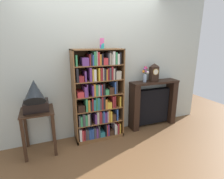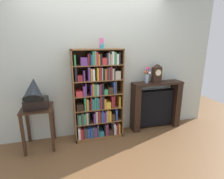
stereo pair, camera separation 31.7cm
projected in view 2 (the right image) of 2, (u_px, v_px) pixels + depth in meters
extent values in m
cube|color=brown|center=(100.00, 139.00, 3.24)|extent=(7.60, 6.40, 0.02)
cube|color=beige|center=(100.00, 66.00, 3.21)|extent=(4.60, 0.08, 2.60)
cube|color=brown|center=(74.00, 97.00, 3.02)|extent=(0.02, 0.34, 1.61)
cube|color=brown|center=(121.00, 93.00, 3.24)|extent=(0.02, 0.34, 1.61)
cube|color=brown|center=(96.00, 93.00, 3.28)|extent=(0.87, 0.01, 1.61)
cube|color=brown|center=(97.00, 49.00, 2.92)|extent=(0.87, 0.34, 0.02)
cube|color=brown|center=(99.00, 134.00, 3.33)|extent=(0.87, 0.34, 0.06)
cube|color=white|center=(79.00, 131.00, 3.18)|extent=(0.04, 0.28, 0.21)
cube|color=#C63338|center=(81.00, 132.00, 3.18)|extent=(0.03, 0.25, 0.18)
cube|color=maroon|center=(83.00, 132.00, 3.18)|extent=(0.02, 0.23, 0.18)
cube|color=#424247|center=(84.00, 130.00, 3.21)|extent=(0.02, 0.28, 0.20)
cube|color=#424247|center=(86.00, 131.00, 3.20)|extent=(0.03, 0.24, 0.18)
cube|color=#2D519E|center=(88.00, 131.00, 3.21)|extent=(0.04, 0.23, 0.18)
cube|color=#2D519E|center=(91.00, 130.00, 3.23)|extent=(0.04, 0.24, 0.18)
cube|color=#424247|center=(93.00, 130.00, 3.23)|extent=(0.03, 0.22, 0.19)
cube|color=#663884|center=(95.00, 130.00, 3.25)|extent=(0.03, 0.26, 0.18)
cube|color=#424247|center=(97.00, 128.00, 3.27)|extent=(0.03, 0.29, 0.22)
cube|color=teal|center=(101.00, 132.00, 3.28)|extent=(0.09, 0.22, 0.09)
cube|color=black|center=(104.00, 127.00, 3.30)|extent=(0.02, 0.27, 0.23)
cube|color=#C63338|center=(105.00, 128.00, 3.29)|extent=(0.02, 0.23, 0.21)
cube|color=#663884|center=(106.00, 127.00, 3.32)|extent=(0.02, 0.28, 0.22)
cube|color=#382316|center=(110.00, 131.00, 3.31)|extent=(0.09, 0.19, 0.09)
cube|color=white|center=(113.00, 127.00, 3.34)|extent=(0.02, 0.25, 0.21)
cube|color=#B2A893|center=(115.00, 128.00, 3.34)|extent=(0.02, 0.22, 0.17)
cube|color=maroon|center=(116.00, 127.00, 3.35)|extent=(0.03, 0.25, 0.20)
cube|color=gold|center=(118.00, 127.00, 3.36)|extent=(0.02, 0.23, 0.20)
cube|color=brown|center=(98.00, 120.00, 3.25)|extent=(0.83, 0.32, 0.02)
cube|color=#424247|center=(78.00, 117.00, 3.11)|extent=(0.02, 0.28, 0.19)
cube|color=#388E56|center=(79.00, 118.00, 3.12)|extent=(0.04, 0.29, 0.18)
cube|color=#424247|center=(82.00, 117.00, 3.11)|extent=(0.04, 0.23, 0.21)
cube|color=#388E56|center=(84.00, 117.00, 3.13)|extent=(0.04, 0.25, 0.19)
cube|color=#B2A893|center=(86.00, 116.00, 3.14)|extent=(0.03, 0.27, 0.21)
cube|color=black|center=(88.00, 116.00, 3.13)|extent=(0.02, 0.22, 0.22)
cube|color=#663884|center=(94.00, 116.00, 3.17)|extent=(0.03, 0.24, 0.18)
cube|color=#B2A893|center=(96.00, 115.00, 3.18)|extent=(0.04, 0.26, 0.21)
cube|color=maroon|center=(98.00, 115.00, 3.19)|extent=(0.04, 0.25, 0.22)
cube|color=#424247|center=(100.00, 115.00, 3.22)|extent=(0.02, 0.28, 0.19)
cube|color=#2D519E|center=(101.00, 115.00, 3.21)|extent=(0.03, 0.25, 0.21)
cube|color=#663884|center=(103.00, 115.00, 3.22)|extent=(0.02, 0.26, 0.18)
cube|color=#663884|center=(104.00, 114.00, 3.24)|extent=(0.02, 0.29, 0.19)
cube|color=#B2A893|center=(105.00, 114.00, 3.25)|extent=(0.02, 0.29, 0.20)
cube|color=orange|center=(107.00, 113.00, 3.25)|extent=(0.02, 0.29, 0.22)
cube|color=gold|center=(109.00, 114.00, 3.24)|extent=(0.03, 0.24, 0.19)
cube|color=#382316|center=(112.00, 116.00, 3.25)|extent=(0.07, 0.20, 0.13)
cube|color=#2D519E|center=(115.00, 113.00, 3.28)|extent=(0.03, 0.27, 0.21)
cube|color=brown|center=(98.00, 107.00, 3.19)|extent=(0.83, 0.32, 0.02)
cube|color=black|center=(80.00, 106.00, 3.04)|extent=(0.11, 0.22, 0.12)
cube|color=#388E56|center=(84.00, 102.00, 3.08)|extent=(0.03, 0.29, 0.22)
cube|color=orange|center=(87.00, 103.00, 3.06)|extent=(0.04, 0.22, 0.20)
cube|color=black|center=(89.00, 103.00, 3.10)|extent=(0.02, 0.27, 0.17)
cube|color=maroon|center=(90.00, 102.00, 3.08)|extent=(0.02, 0.24, 0.22)
cube|color=teal|center=(92.00, 102.00, 3.11)|extent=(0.04, 0.27, 0.19)
cube|color=#388E56|center=(95.00, 102.00, 3.09)|extent=(0.02, 0.22, 0.22)
cube|color=teal|center=(96.00, 101.00, 3.13)|extent=(0.03, 0.28, 0.22)
cube|color=#424247|center=(98.00, 102.00, 3.15)|extent=(0.03, 0.29, 0.20)
cube|color=maroon|center=(100.00, 101.00, 3.12)|extent=(0.03, 0.22, 0.23)
cube|color=black|center=(102.00, 101.00, 3.14)|extent=(0.04, 0.24, 0.22)
cube|color=orange|center=(104.00, 102.00, 3.14)|extent=(0.04, 0.22, 0.17)
cube|color=gold|center=(107.00, 103.00, 3.19)|extent=(0.08, 0.26, 0.11)
cube|color=maroon|center=(111.00, 100.00, 3.20)|extent=(0.03, 0.28, 0.21)
cube|color=maroon|center=(113.00, 100.00, 3.21)|extent=(0.02, 0.28, 0.22)
cube|color=gold|center=(118.00, 100.00, 3.24)|extent=(0.02, 0.29, 0.19)
cube|color=brown|center=(98.00, 93.00, 3.12)|extent=(0.83, 0.32, 0.02)
cube|color=#C63338|center=(79.00, 93.00, 2.98)|extent=(0.11, 0.24, 0.09)
cube|color=#663884|center=(84.00, 90.00, 3.00)|extent=(0.04, 0.25, 0.17)
cube|color=#663884|center=(85.00, 89.00, 3.00)|extent=(0.02, 0.25, 0.21)
cube|color=#663884|center=(91.00, 89.00, 3.04)|extent=(0.02, 0.27, 0.18)
cube|color=orange|center=(92.00, 88.00, 3.04)|extent=(0.03, 0.27, 0.20)
cube|color=#388E56|center=(94.00, 89.00, 3.04)|extent=(0.04, 0.24, 0.19)
cube|color=#B2A893|center=(97.00, 89.00, 3.06)|extent=(0.03, 0.26, 0.18)
cube|color=#2D519E|center=(99.00, 89.00, 3.05)|extent=(0.02, 0.23, 0.18)
cube|color=maroon|center=(100.00, 88.00, 3.06)|extent=(0.02, 0.22, 0.19)
cube|color=black|center=(101.00, 88.00, 3.08)|extent=(0.03, 0.25, 0.20)
cube|color=#388E56|center=(105.00, 90.00, 3.11)|extent=(0.07, 0.26, 0.09)
cube|color=#382316|center=(109.00, 89.00, 3.12)|extent=(0.08, 0.25, 0.12)
cube|color=#2D519E|center=(112.00, 86.00, 3.14)|extent=(0.02, 0.29, 0.21)
cube|color=#424247|center=(114.00, 86.00, 3.15)|extent=(0.02, 0.29, 0.23)
cube|color=brown|center=(98.00, 79.00, 3.05)|extent=(0.83, 0.32, 0.02)
cube|color=black|center=(75.00, 74.00, 2.91)|extent=(0.03, 0.29, 0.22)
cube|color=maroon|center=(80.00, 78.00, 2.90)|extent=(0.08, 0.21, 0.10)
cube|color=#663884|center=(83.00, 75.00, 2.94)|extent=(0.02, 0.26, 0.17)
cube|color=#663884|center=(88.00, 73.00, 2.95)|extent=(0.03, 0.26, 0.22)
cube|color=gold|center=(90.00, 74.00, 2.97)|extent=(0.02, 0.26, 0.20)
cube|color=white|center=(92.00, 74.00, 2.99)|extent=(0.04, 0.29, 0.19)
cube|color=gold|center=(97.00, 73.00, 2.99)|extent=(0.03, 0.26, 0.21)
cube|color=maroon|center=(99.00, 73.00, 2.99)|extent=(0.04, 0.24, 0.21)
cube|color=#B2A893|center=(101.00, 73.00, 3.00)|extent=(0.02, 0.25, 0.21)
cube|color=black|center=(102.00, 73.00, 3.03)|extent=(0.03, 0.28, 0.20)
cube|color=orange|center=(104.00, 74.00, 3.01)|extent=(0.02, 0.23, 0.18)
cube|color=maroon|center=(106.00, 73.00, 3.04)|extent=(0.02, 0.27, 0.20)
cube|color=#424247|center=(108.00, 73.00, 3.04)|extent=(0.03, 0.26, 0.21)
cube|color=maroon|center=(109.00, 72.00, 3.06)|extent=(0.03, 0.29, 0.22)
cube|color=#B2A893|center=(111.00, 73.00, 3.07)|extent=(0.03, 0.28, 0.19)
cube|color=black|center=(113.00, 73.00, 3.05)|extent=(0.02, 0.23, 0.20)
cube|color=#B2A893|center=(116.00, 75.00, 3.07)|extent=(0.09, 0.21, 0.14)
cube|color=brown|center=(97.00, 65.00, 2.98)|extent=(0.83, 0.32, 0.02)
cube|color=#388E56|center=(74.00, 60.00, 2.84)|extent=(0.03, 0.27, 0.17)
cube|color=#663884|center=(83.00, 61.00, 2.86)|extent=(0.11, 0.23, 0.13)
cube|color=maroon|center=(87.00, 59.00, 2.90)|extent=(0.02, 0.28, 0.18)
cube|color=black|center=(89.00, 59.00, 2.89)|extent=(0.02, 0.24, 0.19)
cube|color=#2D519E|center=(91.00, 59.00, 2.90)|extent=(0.02, 0.25, 0.17)
cube|color=#388E56|center=(92.00, 58.00, 2.92)|extent=(0.04, 0.29, 0.22)
cube|color=#B2A893|center=(94.00, 57.00, 2.93)|extent=(0.02, 0.29, 0.23)
cube|color=#C63338|center=(96.00, 58.00, 2.92)|extent=(0.03, 0.25, 0.21)
cube|color=orange|center=(98.00, 59.00, 2.94)|extent=(0.03, 0.27, 0.17)
cube|color=black|center=(100.00, 59.00, 2.94)|extent=(0.03, 0.26, 0.18)
cube|color=#C63338|center=(103.00, 61.00, 2.94)|extent=(0.08, 0.20, 0.11)
cube|color=#424247|center=(106.00, 59.00, 2.98)|extent=(0.02, 0.27, 0.18)
cube|color=#B2A893|center=(107.00, 58.00, 2.98)|extent=(0.02, 0.27, 0.19)
cube|color=#B2A893|center=(109.00, 59.00, 2.98)|extent=(0.02, 0.25, 0.17)
cube|color=white|center=(111.00, 58.00, 2.99)|extent=(0.04, 0.26, 0.21)
cube|color=#388E56|center=(114.00, 58.00, 3.00)|extent=(0.03, 0.26, 0.20)
cube|color=white|center=(116.00, 59.00, 3.03)|extent=(0.04, 0.29, 0.17)
cube|color=black|center=(118.00, 58.00, 3.03)|extent=(0.02, 0.28, 0.20)
cylinder|color=#28B2B7|center=(102.00, 46.00, 2.93)|extent=(0.07, 0.07, 0.09)
cylinder|color=purple|center=(102.00, 45.00, 2.92)|extent=(0.07, 0.07, 0.09)
cylinder|color=yellow|center=(102.00, 44.00, 2.92)|extent=(0.07, 0.07, 0.09)
cylinder|color=pink|center=(102.00, 43.00, 2.91)|extent=(0.07, 0.07, 0.09)
cylinder|color=pink|center=(102.00, 42.00, 2.91)|extent=(0.07, 0.07, 0.09)
cylinder|color=pink|center=(102.00, 41.00, 2.91)|extent=(0.07, 0.07, 0.09)
cube|color=#382316|center=(37.00, 108.00, 2.82)|extent=(0.48, 0.49, 0.02)
cube|color=#382316|center=(23.00, 136.00, 2.67)|extent=(0.04, 0.04, 0.68)
cube|color=#382316|center=(52.00, 132.00, 2.77)|extent=(0.04, 0.04, 0.68)
cube|color=#382316|center=(28.00, 124.00, 3.06)|extent=(0.04, 0.04, 0.68)
cube|color=#382316|center=(53.00, 121.00, 3.17)|extent=(0.04, 0.04, 0.68)
cube|color=black|center=(36.00, 103.00, 2.80)|extent=(0.36, 0.29, 0.15)
cylinder|color=black|center=(36.00, 98.00, 2.78)|extent=(0.25, 0.25, 0.01)
cylinder|color=#1E2328|center=(35.00, 98.00, 2.73)|extent=(0.03, 0.03, 0.06)
cone|color=#1E2328|center=(33.00, 89.00, 2.62)|extent=(0.30, 0.46, 0.46)
cube|color=black|center=(158.00, 83.00, 3.43)|extent=(1.01, 0.27, 0.04)
cube|color=black|center=(135.00, 108.00, 3.44)|extent=(0.12, 0.25, 0.92)
cube|color=black|center=(175.00, 104.00, 3.67)|extent=(0.12, 0.25, 0.92)
cube|color=black|center=(155.00, 108.00, 3.61)|extent=(0.73, 0.14, 0.74)
cube|color=black|center=(157.00, 75.00, 3.38)|extent=(0.16, 0.11, 0.29)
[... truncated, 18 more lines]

